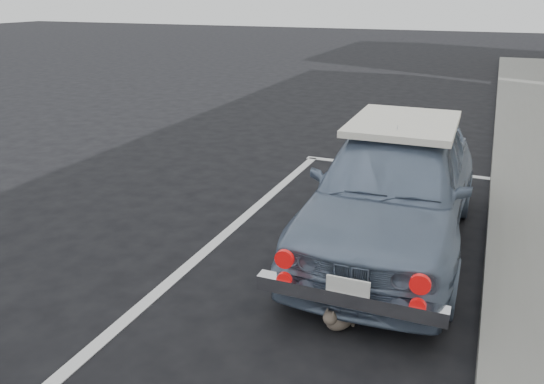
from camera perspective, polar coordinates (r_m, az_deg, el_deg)
The scene contains 4 objects.
pline_front at distance 8.39m, azimuth 13.59°, elevation 2.51°, with size 3.00×0.12×0.01m, color silver.
pline_side at distance 5.69m, azimuth -6.66°, elevation -5.89°, with size 0.12×7.00×0.01m, color silver.
retro_coupe at distance 5.65m, azimuth 12.94°, elevation 0.74°, with size 1.58×3.84×1.30m.
cat at distance 4.38m, azimuth 7.24°, elevation -13.20°, with size 0.29×0.39×0.23m.
Camera 1 is at (1.63, -1.42, 2.53)m, focal length 35.00 mm.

